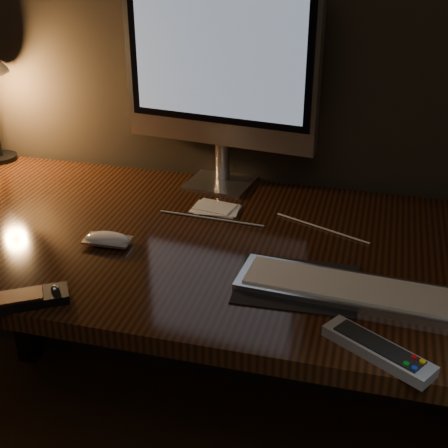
% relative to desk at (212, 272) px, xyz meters
% --- Properties ---
extents(desk, '(1.60, 0.75, 0.75)m').
position_rel_desk_xyz_m(desk, '(0.00, 0.00, 0.00)').
color(desk, '#361B0C').
rests_on(desk, ground).
extents(monitor, '(0.52, 0.17, 0.55)m').
position_rel_desk_xyz_m(monitor, '(-0.05, 0.25, 0.45)').
color(monitor, silver).
rests_on(monitor, desk).
extents(keyboard, '(0.48, 0.16, 0.02)m').
position_rel_desk_xyz_m(keyboard, '(0.36, -0.21, 0.14)').
color(keyboard, silver).
rests_on(keyboard, desk).
extents(mousepad, '(0.25, 0.21, 0.00)m').
position_rel_desk_xyz_m(mousepad, '(0.24, -0.21, 0.13)').
color(mousepad, black).
rests_on(mousepad, desk).
extents(mouse, '(0.11, 0.06, 0.02)m').
position_rel_desk_xyz_m(mouse, '(-0.20, -0.15, 0.14)').
color(mouse, white).
rests_on(mouse, desk).
extents(media_remote, '(0.17, 0.13, 0.03)m').
position_rel_desk_xyz_m(media_remote, '(-0.26, -0.41, 0.14)').
color(media_remote, black).
rests_on(media_remote, desk).
extents(tv_remote, '(0.20, 0.15, 0.03)m').
position_rel_desk_xyz_m(tv_remote, '(0.41, -0.39, 0.14)').
color(tv_remote, gray).
rests_on(tv_remote, desk).
extents(papers, '(0.12, 0.09, 0.01)m').
position_rel_desk_xyz_m(papers, '(-0.01, 0.09, 0.13)').
color(papers, white).
rests_on(papers, desk).
extents(cable, '(0.50, 0.14, 0.00)m').
position_rel_desk_xyz_m(cable, '(0.13, 0.04, 0.13)').
color(cable, white).
rests_on(cable, desk).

